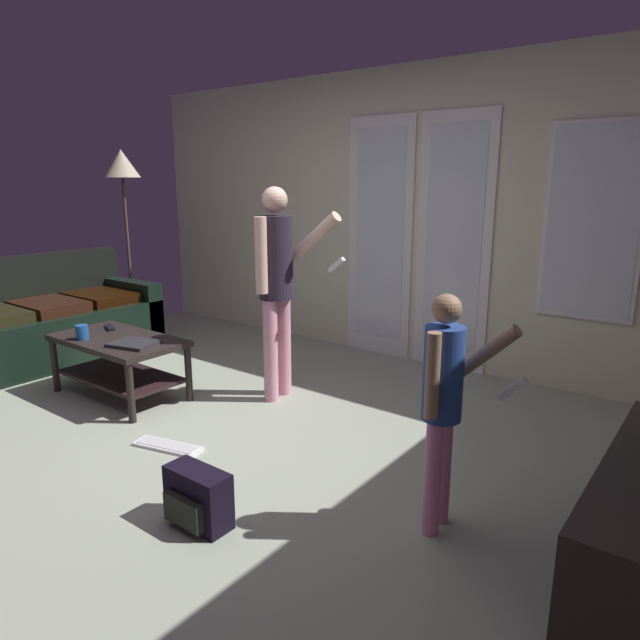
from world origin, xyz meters
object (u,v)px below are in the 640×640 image
(cup_near_edge, at_px, (82,332))
(floor_lamp, at_px, (122,173))
(person_adult, at_px, (277,275))
(person_child, at_px, (444,393))
(loose_keyboard, at_px, (168,446))
(tv_remote_black, at_px, (110,328))
(laptop_closed, at_px, (134,344))
(backpack, at_px, (197,498))
(leather_couch, at_px, (47,325))
(coffee_table, at_px, (119,354))

(cup_near_edge, bearing_deg, floor_lamp, 135.72)
(person_adult, distance_m, person_child, 1.86)
(floor_lamp, bearing_deg, person_adult, -12.06)
(person_child, relative_size, loose_keyboard, 2.41)
(person_child, relative_size, tv_remote_black, 6.49)
(laptop_closed, bearing_deg, floor_lamp, 130.64)
(backpack, bearing_deg, laptop_closed, 154.13)
(leather_couch, bearing_deg, tv_remote_black, -1.87)
(coffee_table, bearing_deg, floor_lamp, 142.47)
(leather_couch, distance_m, loose_keyboard, 2.37)
(leather_couch, xyz_separation_m, backpack, (3.04, -0.90, -0.18))
(floor_lamp, xyz_separation_m, cup_near_edge, (1.46, -1.42, -1.14))
(laptop_closed, distance_m, cup_near_edge, 0.45)
(cup_near_edge, bearing_deg, leather_couch, 164.34)
(laptop_closed, xyz_separation_m, tv_remote_black, (-0.54, 0.16, -0.00))
(leather_couch, relative_size, person_child, 1.66)
(laptop_closed, relative_size, cup_near_edge, 2.86)
(coffee_table, distance_m, tv_remote_black, 0.32)
(leather_couch, xyz_separation_m, person_adult, (2.28, 0.55, 0.61))
(backpack, xyz_separation_m, cup_near_edge, (-1.88, 0.57, 0.37))
(loose_keyboard, bearing_deg, backpack, -28.65)
(loose_keyboard, height_order, cup_near_edge, cup_near_edge)
(leather_couch, xyz_separation_m, person_child, (3.95, -0.24, 0.35))
(leather_couch, height_order, tv_remote_black, leather_couch)
(person_adult, relative_size, backpack, 4.64)
(backpack, relative_size, laptop_closed, 1.08)
(leather_couch, xyz_separation_m, tv_remote_black, (1.06, -0.03, 0.15))
(floor_lamp, bearing_deg, laptop_closed, -34.37)
(person_adult, height_order, backpack, person_adult)
(person_child, xyz_separation_m, backpack, (-0.90, -0.65, -0.53))
(leather_couch, height_order, laptop_closed, leather_couch)
(laptop_closed, relative_size, tv_remote_black, 1.79)
(person_adult, relative_size, laptop_closed, 5.03)
(coffee_table, xyz_separation_m, floor_lamp, (-1.62, 1.25, 1.32))
(loose_keyboard, distance_m, tv_remote_black, 1.39)
(person_child, height_order, cup_near_edge, person_child)
(coffee_table, bearing_deg, person_adult, 36.05)
(leather_couch, distance_m, cup_near_edge, 1.23)
(person_adult, bearing_deg, cup_near_edge, -142.01)
(coffee_table, distance_m, person_adult, 1.32)
(person_child, distance_m, laptop_closed, 2.36)
(person_child, xyz_separation_m, loose_keyboard, (-1.65, -0.25, -0.65))
(loose_keyboard, bearing_deg, coffee_table, 160.67)
(loose_keyboard, distance_m, laptop_closed, 0.89)
(person_child, height_order, tv_remote_black, person_child)
(loose_keyboard, distance_m, cup_near_edge, 1.24)
(coffee_table, bearing_deg, cup_near_edge, -132.47)
(leather_couch, relative_size, backpack, 5.55)
(person_adult, bearing_deg, coffee_table, -143.95)
(backpack, distance_m, laptop_closed, 1.64)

